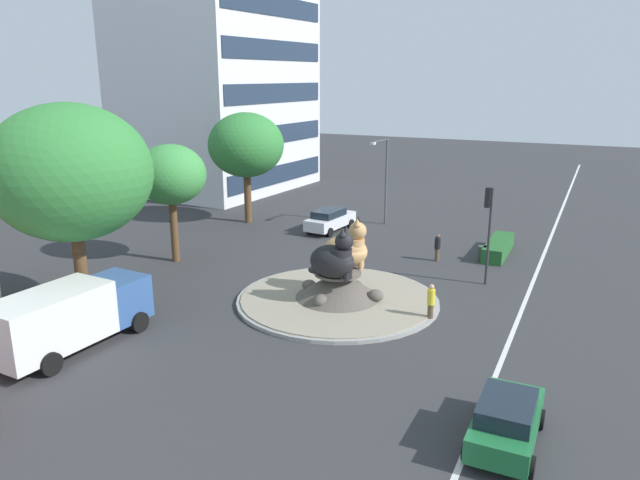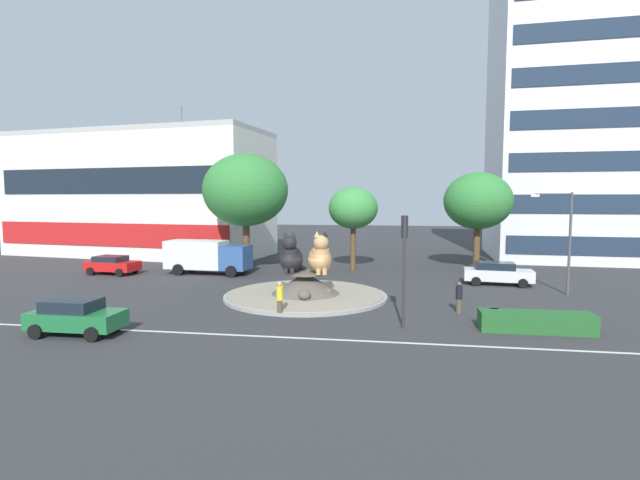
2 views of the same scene
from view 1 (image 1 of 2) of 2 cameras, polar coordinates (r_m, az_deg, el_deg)
The scene contains 18 objects.
ground_plane at distance 29.59m, azimuth 1.69°, elevation -5.92°, with size 160.00×160.00×0.00m, color #333335.
lane_centreline at distance 27.56m, azimuth 18.00°, elevation -8.37°, with size 112.00×0.20×0.01m, color silver.
roundabout_island at distance 29.41m, azimuth 1.70°, elevation -4.99°, with size 9.96×9.96×1.55m.
cat_statue_black at distance 27.96m, azimuth 1.40°, elevation -1.83°, with size 1.61×2.58×2.54m.
cat_statue_calico at distance 29.54m, azimuth 2.65°, elevation -0.86°, with size 2.00×2.87×2.58m.
traffic_light_mast at distance 32.20m, azimuth 15.81°, elevation 2.06°, with size 0.32×0.46×5.24m.
office_tower at distance 59.76m, azimuth -10.06°, elevation 19.14°, with size 17.10×14.54×29.70m.
clipped_hedge_strip at distance 38.69m, azimuth 16.70°, elevation -0.70°, with size 4.94×1.20×0.90m, color #235B28.
broadleaf_tree_behind_island at distance 35.78m, azimuth -14.13°, elevation 6.04°, with size 4.13×4.13×7.01m.
second_tree_near_tower at distance 44.74m, azimuth -7.10°, elevation 8.99°, with size 5.59×5.59×8.23m.
third_tree_left at distance 28.05m, azimuth -22.81°, elevation 5.94°, with size 7.02×7.02×9.73m.
streetlight_arm at distance 44.08m, azimuth 6.19°, elevation 6.27°, with size 2.41×0.51×6.42m.
pedestrian_yellow_shirt at distance 27.39m, azimuth 10.57°, elevation -5.85°, with size 0.35×0.35×1.79m.
pedestrian_black_shirt at distance 36.35m, azimuth 11.18°, elevation -0.66°, with size 0.36×0.36×1.66m.
sedan_on_far_lane at distance 42.68m, azimuth 0.96°, elevation 1.98°, with size 4.73×2.30×1.59m.
parked_car_right at distance 19.44m, azimuth 17.43°, elevation -16.13°, with size 4.01×2.00×1.59m.
delivery_box_truck at distance 26.19m, azimuth -22.84°, elevation -6.61°, with size 6.86×2.89×2.67m.
litter_bin at distance 37.16m, azimuth 15.28°, elevation -1.25°, with size 0.56×0.56×0.90m.
Camera 1 is at (-25.22, -11.12, 10.78)m, focal length 33.41 mm.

